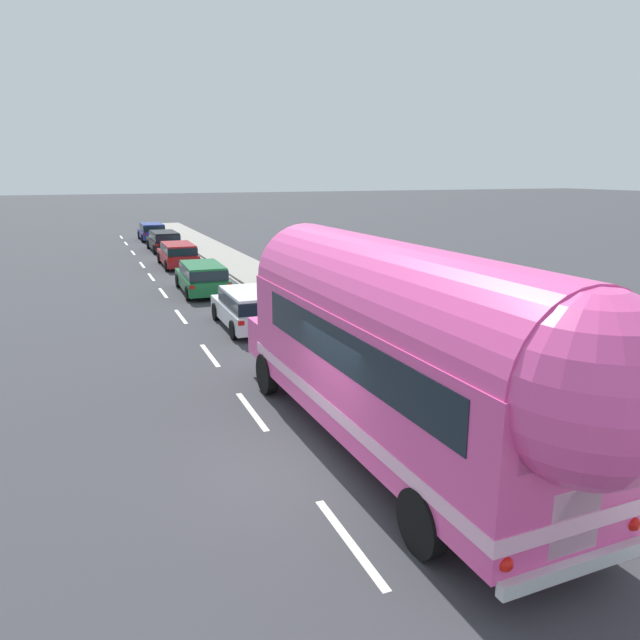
% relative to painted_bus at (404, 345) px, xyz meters
% --- Properties ---
extents(ground_plane, '(300.00, 300.00, 0.00)m').
position_rel_painted_bus_xyz_m(ground_plane, '(-1.95, 0.45, -2.30)').
color(ground_plane, '#38383D').
extents(lane_markings, '(3.99, 80.00, 0.01)m').
position_rel_painted_bus_xyz_m(lane_markings, '(0.77, 13.37, -2.30)').
color(lane_markings, silver).
rests_on(lane_markings, ground).
extents(sidewalk_slab, '(2.71, 90.00, 0.15)m').
position_rel_painted_bus_xyz_m(sidewalk_slab, '(3.26, 10.45, -2.23)').
color(sidewalk_slab, gray).
rests_on(sidewalk_slab, ground).
extents(painted_bus, '(2.78, 11.56, 4.12)m').
position_rel_painted_bus_xyz_m(painted_bus, '(0.00, 0.00, 0.00)').
color(painted_bus, '#EA4C9E').
rests_on(painted_bus, ground).
extents(car_lead, '(2.03, 4.28, 1.37)m').
position_rel_painted_bus_xyz_m(car_lead, '(0.07, 10.70, -1.51)').
color(car_lead, white).
rests_on(car_lead, ground).
extents(car_second, '(2.03, 4.76, 1.37)m').
position_rel_painted_bus_xyz_m(car_second, '(-0.28, 17.56, -1.51)').
color(car_second, '#196633').
rests_on(car_second, ground).
extents(car_third, '(1.93, 4.77, 1.37)m').
position_rel_painted_bus_xyz_m(car_third, '(-0.05, 25.86, -1.51)').
color(car_third, '#A5191E').
rests_on(car_third, ground).
extents(car_fourth, '(1.95, 4.79, 1.37)m').
position_rel_painted_bus_xyz_m(car_fourth, '(0.18, 33.34, -1.51)').
color(car_fourth, black).
rests_on(car_fourth, ground).
extents(car_fifth, '(1.92, 4.30, 1.37)m').
position_rel_painted_bus_xyz_m(car_fifth, '(0.19, 40.50, -1.51)').
color(car_fifth, navy).
rests_on(car_fifth, ground).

